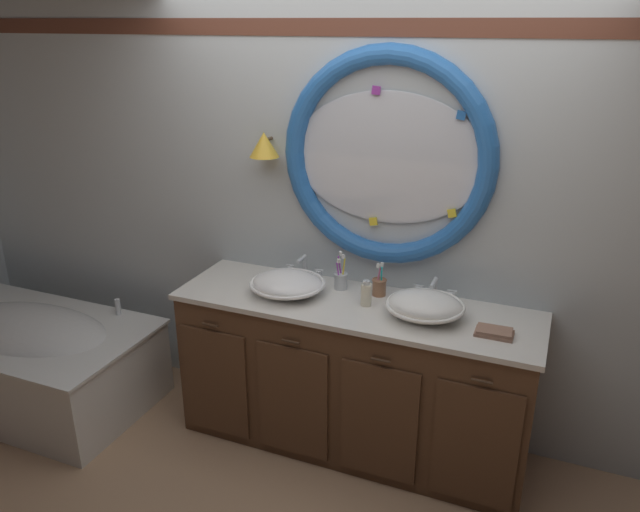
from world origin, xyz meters
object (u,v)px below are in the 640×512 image
at_px(toothbrush_holder_right, 379,286).
at_px(toothbrush_holder_left, 341,279).
at_px(folded_hand_towel, 494,332).
at_px(sink_basin_right, 425,306).
at_px(sink_basin_left, 287,284).
at_px(soap_dispenser, 366,294).
at_px(bathtub, 31,356).

bearing_deg(toothbrush_holder_right, toothbrush_holder_left, -179.71).
bearing_deg(folded_hand_towel, sink_basin_right, 171.81).
distance_m(sink_basin_left, toothbrush_holder_left, 0.31).
relative_size(soap_dispenser, folded_hand_towel, 0.83).
bearing_deg(sink_basin_left, sink_basin_right, -0.00).
bearing_deg(soap_dispenser, folded_hand_towel, -6.55).
bearing_deg(sink_basin_right, bathtub, -171.97).
bearing_deg(toothbrush_holder_right, sink_basin_left, -159.77).
relative_size(sink_basin_right, folded_hand_towel, 2.23).
distance_m(sink_basin_left, folded_hand_towel, 1.15).
relative_size(sink_basin_left, toothbrush_holder_left, 1.90).
height_order(toothbrush_holder_right, soap_dispenser, toothbrush_holder_right).
relative_size(bathtub, toothbrush_holder_right, 7.83).
height_order(soap_dispenser, folded_hand_towel, soap_dispenser).
distance_m(toothbrush_holder_left, toothbrush_holder_right, 0.23).
height_order(sink_basin_left, toothbrush_holder_left, toothbrush_holder_left).
bearing_deg(toothbrush_holder_left, sink_basin_right, -18.43).
bearing_deg(folded_hand_towel, toothbrush_holder_right, 160.83).
bearing_deg(toothbrush_holder_left, sink_basin_left, -145.10).
xyz_separation_m(toothbrush_holder_left, folded_hand_towel, (0.89, -0.23, -0.04)).
height_order(sink_basin_left, sink_basin_right, sink_basin_right).
bearing_deg(sink_basin_right, folded_hand_towel, -8.19).
xyz_separation_m(sink_basin_right, toothbrush_holder_left, (-0.53, 0.18, -0.01)).
bearing_deg(toothbrush_holder_right, sink_basin_right, -30.59).
relative_size(bathtub, toothbrush_holder_left, 6.90).
xyz_separation_m(soap_dispenser, folded_hand_towel, (0.69, -0.08, -0.05)).
distance_m(toothbrush_holder_left, soap_dispenser, 0.25).
height_order(bathtub, sink_basin_right, sink_basin_right).
bearing_deg(soap_dispenser, sink_basin_right, -4.74).
relative_size(bathtub, sink_basin_right, 3.79).
bearing_deg(folded_hand_towel, toothbrush_holder_left, 165.60).
height_order(toothbrush_holder_left, folded_hand_towel, toothbrush_holder_left).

